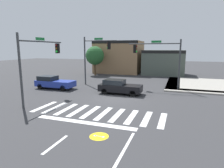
{
  "coord_description": "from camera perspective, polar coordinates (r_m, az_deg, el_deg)",
  "views": [
    {
      "loc": [
        5.49,
        -16.82,
        4.59
      ],
      "look_at": [
        -0.74,
        0.87,
        1.15
      ],
      "focal_mm": 31.03,
      "sensor_mm": 36.0,
      "label": 1
    }
  ],
  "objects": [
    {
      "name": "ground_plane",
      "position": [
        18.28,
        1.28,
        -4.14
      ],
      "size": [
        120.0,
        120.0,
        0.0
      ],
      "primitive_type": "plane",
      "color": "#353538"
    },
    {
      "name": "roadside_tree",
      "position": [
        33.87,
        -5.06,
        8.31
      ],
      "size": [
        3.19,
        3.19,
        4.99
      ],
      "color": "#4C3823",
      "rests_on": "ground_plane"
    },
    {
      "name": "traffic_signal_northeast",
      "position": [
        22.57,
        13.65,
        8.35
      ],
      "size": [
        5.83,
        0.32,
        5.59
      ],
      "rotation": [
        0.0,
        0.0,
        3.14
      ],
      "color": "#383A3D",
      "rests_on": "ground_plane"
    },
    {
      "name": "storefront_row",
      "position": [
        36.92,
        6.22,
        7.46
      ],
      "size": [
        16.26,
        6.62,
        5.99
      ],
      "color": "#93704C",
      "rests_on": "ground_plane"
    },
    {
      "name": "car_black",
      "position": [
        19.85,
        2.09,
        -0.82
      ],
      "size": [
        4.35,
        1.72,
        1.45
      ],
      "color": "black",
      "rests_on": "ground_plane"
    },
    {
      "name": "curb_corner_northeast",
      "position": [
        26.79,
        25.53,
        -0.33
      ],
      "size": [
        10.0,
        10.6,
        0.15
      ],
      "color": "#9E998E",
      "rests_on": "ground_plane"
    },
    {
      "name": "crosswalk_near",
      "position": [
        14.25,
        -4.42,
        -8.41
      ],
      "size": [
        9.67,
        2.95,
        0.01
      ],
      "color": "silver",
      "rests_on": "ground_plane"
    },
    {
      "name": "traffic_signal_southwest",
      "position": [
        17.78,
        -20.78,
        7.62
      ],
      "size": [
        0.32,
        5.57,
        5.76
      ],
      "rotation": [
        0.0,
        0.0,
        1.57
      ],
      "color": "#383A3D",
      "rests_on": "ground_plane"
    },
    {
      "name": "car_blue",
      "position": [
        23.43,
        -16.76,
        0.47
      ],
      "size": [
        4.51,
        1.8,
        1.46
      ],
      "color": "#23389E",
      "rests_on": "ground_plane"
    },
    {
      "name": "traffic_signal_northwest",
      "position": [
        24.44,
        -5.0,
        9.22
      ],
      "size": [
        4.36,
        0.32,
        6.03
      ],
      "color": "#383A3D",
      "rests_on": "ground_plane"
    },
    {
      "name": "bike_detector_marking",
      "position": [
        10.65,
        -3.82,
        -15.12
      ],
      "size": [
        1.03,
        1.03,
        0.01
      ],
      "color": "yellow",
      "rests_on": "ground_plane"
    }
  ]
}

